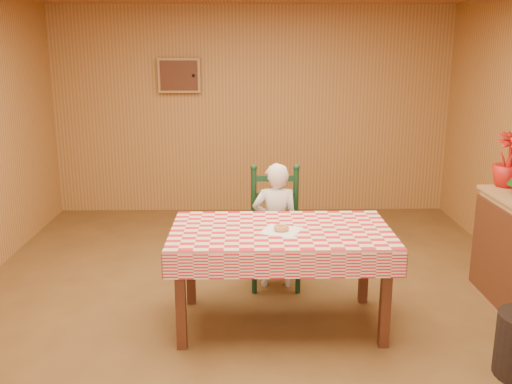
# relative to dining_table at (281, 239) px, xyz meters

# --- Properties ---
(ground) EXTENTS (6.00, 6.00, 0.00)m
(ground) POSITION_rel_dining_table_xyz_m (-0.18, 0.21, -0.69)
(ground) COLOR brown
(ground) RESTS_ON ground
(cabin_walls) EXTENTS (5.10, 6.05, 2.65)m
(cabin_walls) POSITION_rel_dining_table_xyz_m (-0.18, 0.74, 1.14)
(cabin_walls) COLOR #B27C40
(cabin_walls) RESTS_ON ground
(dining_table) EXTENTS (1.66, 0.96, 0.77)m
(dining_table) POSITION_rel_dining_table_xyz_m (0.00, 0.00, 0.00)
(dining_table) COLOR #542916
(dining_table) RESTS_ON ground
(ladder_chair) EXTENTS (0.44, 0.40, 1.08)m
(ladder_chair) POSITION_rel_dining_table_xyz_m (0.00, 0.79, -0.18)
(ladder_chair) COLOR black
(ladder_chair) RESTS_ON ground
(seated_child) EXTENTS (0.41, 0.27, 1.12)m
(seated_child) POSITION_rel_dining_table_xyz_m (-0.00, 0.73, -0.13)
(seated_child) COLOR silver
(seated_child) RESTS_ON ground
(napkin) EXTENTS (0.34, 0.34, 0.00)m
(napkin) POSITION_rel_dining_table_xyz_m (-0.00, -0.05, 0.08)
(napkin) COLOR white
(napkin) RESTS_ON dining_table
(donut) EXTENTS (0.14, 0.14, 0.04)m
(donut) POSITION_rel_dining_table_xyz_m (-0.00, -0.05, 0.11)
(donut) COLOR #C08045
(donut) RESTS_ON napkin
(flower_arrangement) EXTENTS (0.33, 0.33, 0.46)m
(flower_arrangement) POSITION_rel_dining_table_xyz_m (1.97, 0.65, 0.47)
(flower_arrangement) COLOR #B31610
(flower_arrangement) RESTS_ON shelf_unit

